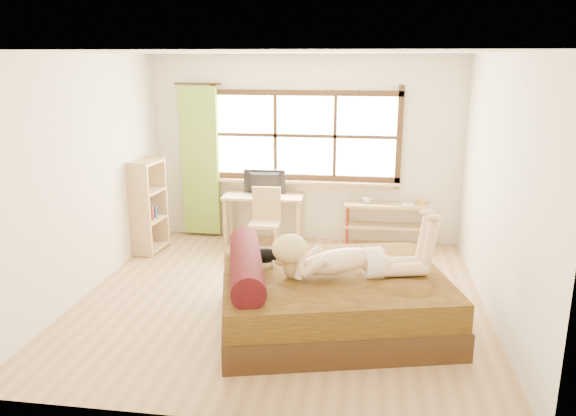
% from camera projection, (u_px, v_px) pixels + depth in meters
% --- Properties ---
extents(floor, '(4.50, 4.50, 0.00)m').
position_uv_depth(floor, '(281.00, 298.00, 6.37)').
color(floor, '#9E754C').
rests_on(floor, ground).
extents(ceiling, '(4.50, 4.50, 0.00)m').
position_uv_depth(ceiling, '(281.00, 52.00, 5.67)').
color(ceiling, white).
rests_on(ceiling, wall_back).
extents(wall_back, '(4.50, 0.00, 4.50)m').
position_uv_depth(wall_back, '(305.00, 149.00, 8.17)').
color(wall_back, silver).
rests_on(wall_back, floor).
extents(wall_front, '(4.50, 0.00, 4.50)m').
position_uv_depth(wall_front, '(230.00, 252.00, 3.87)').
color(wall_front, silver).
rests_on(wall_front, floor).
extents(wall_left, '(0.00, 4.50, 4.50)m').
position_uv_depth(wall_left, '(84.00, 176.00, 6.33)').
color(wall_left, silver).
rests_on(wall_left, floor).
extents(wall_right, '(0.00, 4.50, 4.50)m').
position_uv_depth(wall_right, '(499.00, 189.00, 5.71)').
color(wall_right, silver).
rests_on(wall_right, floor).
extents(window, '(2.80, 0.16, 1.46)m').
position_uv_depth(window, '(305.00, 139.00, 8.10)').
color(window, '#FFEDBF').
rests_on(window, wall_back).
extents(curtain, '(0.55, 0.10, 2.20)m').
position_uv_depth(curtain, '(200.00, 162.00, 8.32)').
color(curtain, olive).
rests_on(curtain, wall_back).
extents(bed, '(2.60, 2.27, 0.85)m').
position_uv_depth(bed, '(327.00, 297.00, 5.68)').
color(bed, black).
rests_on(bed, floor).
extents(woman, '(1.62, 0.81, 0.67)m').
position_uv_depth(woman, '(349.00, 244.00, 5.47)').
color(woman, beige).
rests_on(woman, bed).
extents(kitten, '(0.36, 0.21, 0.27)m').
position_uv_depth(kitten, '(264.00, 254.00, 5.78)').
color(kitten, black).
rests_on(kitten, bed).
extents(desk, '(1.16, 0.56, 0.72)m').
position_uv_depth(desk, '(263.00, 201.00, 8.15)').
color(desk, '#9F7A56').
rests_on(desk, floor).
extents(monitor, '(0.61, 0.10, 0.35)m').
position_uv_depth(monitor, '(264.00, 182.00, 8.13)').
color(monitor, black).
rests_on(monitor, desk).
extents(chair, '(0.41, 0.41, 0.90)m').
position_uv_depth(chair, '(266.00, 216.00, 7.82)').
color(chair, '#9F7A56').
rests_on(chair, floor).
extents(pipe_shelf, '(1.25, 0.34, 0.70)m').
position_uv_depth(pipe_shelf, '(388.00, 215.00, 8.06)').
color(pipe_shelf, '#9F7A56').
rests_on(pipe_shelf, floor).
extents(cup, '(0.12, 0.12, 0.10)m').
position_uv_depth(cup, '(367.00, 200.00, 8.05)').
color(cup, gray).
rests_on(cup, pipe_shelf).
extents(book, '(0.17, 0.23, 0.02)m').
position_uv_depth(book, '(402.00, 204.00, 7.99)').
color(book, gray).
rests_on(book, pipe_shelf).
extents(bookshelf, '(0.37, 0.59, 1.30)m').
position_uv_depth(bookshelf, '(148.00, 206.00, 7.77)').
color(bookshelf, '#9F7A56').
rests_on(bookshelf, floor).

